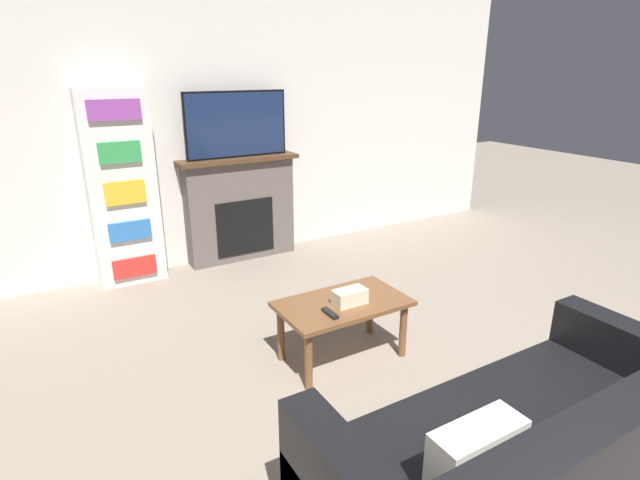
% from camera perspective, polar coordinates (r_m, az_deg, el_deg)
% --- Properties ---
extents(wall_back, '(6.83, 0.06, 2.70)m').
position_cam_1_polar(wall_back, '(5.14, -9.80, 12.84)').
color(wall_back, silver).
rests_on(wall_back, ground_plane).
extents(fireplace, '(1.20, 0.28, 1.06)m').
position_cam_1_polar(fireplace, '(5.15, -9.08, 3.61)').
color(fireplace, '#605651').
rests_on(fireplace, ground_plane).
extents(tv, '(1.02, 0.03, 0.63)m').
position_cam_1_polar(tv, '(4.97, -9.51, 12.88)').
color(tv, black).
rests_on(tv, fireplace).
extents(couch, '(1.83, 0.89, 0.89)m').
position_cam_1_polar(couch, '(2.44, 22.85, -23.21)').
color(couch, black).
rests_on(couch, ground_plane).
extents(coffee_table, '(0.86, 0.50, 0.42)m').
position_cam_1_polar(coffee_table, '(3.36, 2.61, -8.03)').
color(coffee_table, brown).
rests_on(coffee_table, ground_plane).
extents(tissue_box, '(0.22, 0.12, 0.10)m').
position_cam_1_polar(tissue_box, '(3.28, 3.43, -6.49)').
color(tissue_box, beige).
rests_on(tissue_box, coffee_table).
extents(remote_control, '(0.04, 0.15, 0.02)m').
position_cam_1_polar(remote_control, '(3.15, 1.15, -8.37)').
color(remote_control, black).
rests_on(remote_control, coffee_table).
extents(bookshelf, '(0.58, 0.29, 1.74)m').
position_cam_1_polar(bookshelf, '(4.77, -21.69, 5.41)').
color(bookshelf, white).
rests_on(bookshelf, ground_plane).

